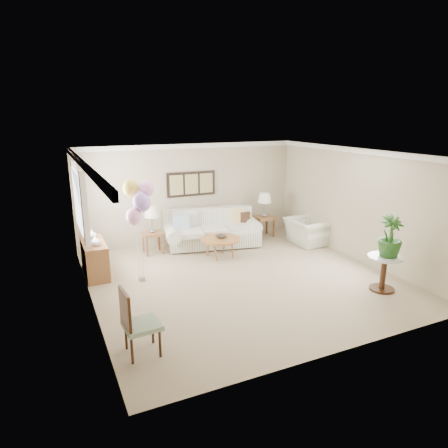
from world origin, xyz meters
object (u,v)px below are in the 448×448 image
sofa (213,232)px  accent_chair (136,321)px  coffee_table (220,240)px  armchair (307,231)px  balloon_cluster (139,200)px

sofa → accent_chair: (-2.93, -4.11, 0.15)m
coffee_table → accent_chair: size_ratio=0.93×
armchair → balloon_cluster: bearing=97.5°
armchair → accent_chair: (-5.27, -3.20, 0.19)m
coffee_table → accent_chair: bearing=-130.4°
balloon_cluster → armchair: bearing=7.7°
armchair → accent_chair: 6.16m
coffee_table → balloon_cluster: size_ratio=0.45×
armchair → balloon_cluster: size_ratio=0.49×
accent_chair → armchair: bearing=31.3°
sofa → accent_chair: accent_chair is taller
armchair → accent_chair: accent_chair is taller
sofa → balloon_cluster: (-2.22, -1.52, 1.33)m
accent_chair → balloon_cluster: (0.71, 2.58, 1.18)m
coffee_table → armchair: (2.52, -0.02, -0.10)m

